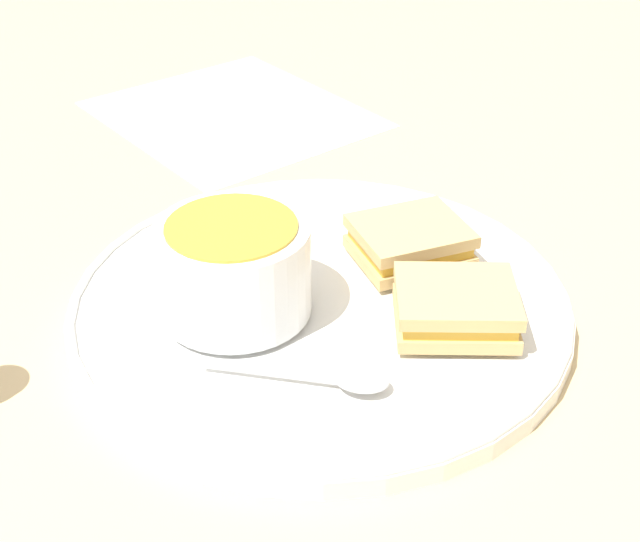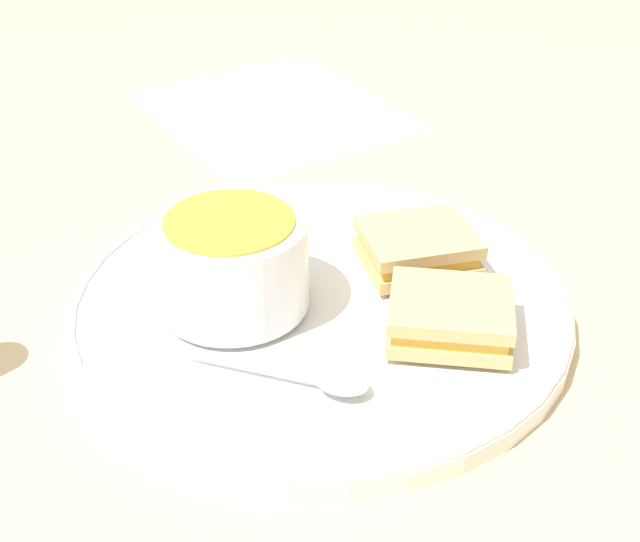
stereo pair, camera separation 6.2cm
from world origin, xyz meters
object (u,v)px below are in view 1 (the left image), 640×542
object	(u,v)px
soup_bowl	(234,268)
spoon	(346,379)
sandwich_half_far	(410,241)
sandwich_half_near	(456,307)

from	to	relation	value
soup_bowl	spoon	bearing A→B (deg)	-92.69
soup_bowl	spoon	size ratio (longest dim) A/B	0.97
sandwich_half_far	soup_bowl	bearing A→B (deg)	162.31
sandwich_half_near	sandwich_half_far	distance (m)	0.09
spoon	sandwich_half_near	world-z (taller)	sandwich_half_near
sandwich_half_near	soup_bowl	bearing A→B (deg)	127.58
soup_bowl	sandwich_half_near	bearing A→B (deg)	-52.42
spoon	sandwich_half_near	size ratio (longest dim) A/B	1.02
spoon	soup_bowl	bearing A→B (deg)	144.13
soup_bowl	spoon	distance (m)	0.11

